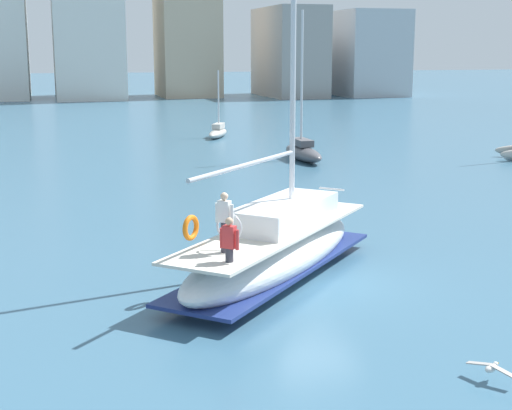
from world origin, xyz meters
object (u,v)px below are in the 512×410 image
at_px(moored_cutter_left, 303,151).
at_px(seagull, 491,368).
at_px(main_sailboat, 275,248).
at_px(moored_sloop_near, 218,132).

bearing_deg(moored_cutter_left, seagull, -101.75).
relative_size(moored_cutter_left, seagull, 8.98).
bearing_deg(main_sailboat, seagull, -74.96).
distance_m(main_sailboat, moored_sloop_near, 36.14).
bearing_deg(moored_sloop_near, main_sailboat, -99.80).
bearing_deg(main_sailboat, moored_cutter_left, 69.29).
height_order(main_sailboat, seagull, main_sailboat).
relative_size(moored_sloop_near, moored_cutter_left, 0.57).
bearing_deg(seagull, main_sailboat, 105.04).
bearing_deg(moored_cutter_left, main_sailboat, -110.71).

